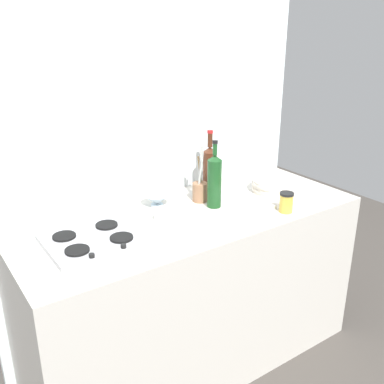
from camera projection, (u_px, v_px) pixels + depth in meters
name	position (u px, v px, depth m)	size (l,w,h in m)	color
ground_plane	(192.00, 355.00, 2.57)	(6.00, 6.00, 0.00)	#47423D
counter_block	(192.00, 289.00, 2.41)	(1.80, 0.70, 0.90)	beige
backsplash_panel	(154.00, 167.00, 2.48)	(1.90, 0.06, 2.10)	silver
stovetop_hob	(93.00, 240.00, 1.95)	(0.41, 0.35, 0.04)	#B2B2B7
plate_stack	(273.00, 185.00, 2.53)	(0.25, 0.25, 0.07)	silver
wine_bottle_leftmost	(214.00, 180.00, 2.29)	(0.07, 0.07, 0.36)	#19471E
wine_bottle_mid_left	(210.00, 169.00, 2.47)	(0.08, 0.08, 0.37)	#472314
mixing_bowl	(157.00, 199.00, 2.34)	(0.15, 0.15, 0.06)	silver
butter_dish	(172.00, 214.00, 2.17)	(0.15, 0.09, 0.07)	white
utensil_crock	(200.00, 189.00, 2.39)	(0.08, 0.08, 0.31)	#996B4C
condiment_jar_front	(286.00, 202.00, 2.25)	(0.07, 0.07, 0.11)	gold
cutting_board	(248.00, 210.00, 2.28)	(0.27, 0.16, 0.02)	silver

